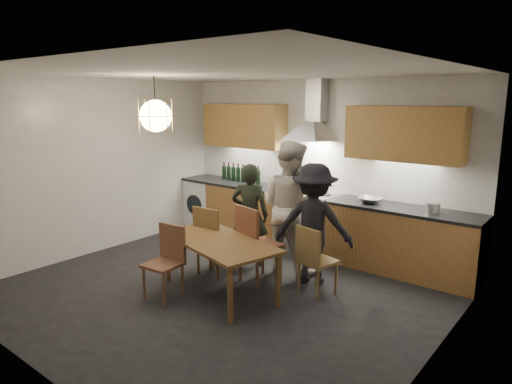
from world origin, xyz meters
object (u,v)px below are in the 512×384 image
Objects in this scene: person_right at (314,224)px; stock_pot at (433,208)px; chair_back_left at (211,236)px; wine_bottles at (241,173)px; mixing_bowl at (370,200)px; person_mid at (289,207)px; dining_table at (219,246)px; person_left at (250,215)px; chair_front at (167,256)px.

person_right reaches higher than stock_pot.
wine_bottles is (-0.96, 1.73, 0.52)m from chair_back_left.
person_right is 1.06m from mixing_bowl.
dining_table is at bearing 79.71° from person_mid.
wine_bottles is (-2.44, 0.10, 0.11)m from mixing_bowl.
dining_table is 2.73m from stock_pot.
dining_table is 2.26m from mixing_bowl.
person_right is at bearing -139.26° from stock_pot.
person_left reaches higher than stock_pot.
stock_pot is at bearing 61.08° from dining_table.
chair_back_left is 1.11m from person_mid.
dining_table is at bearing 139.27° from chair_back_left.
stock_pot reaches higher than chair_front.
dining_table is 5.28× the size of mixing_bowl.
stock_pot reaches higher than mixing_bowl.
wine_bottles is at bearing -69.45° from person_left.
mixing_bowl is at bearing -166.71° from person_left.
dining_table is at bearing -116.24° from mixing_bowl.
person_right is 1.83× the size of wine_bottles.
person_right is (0.49, -0.17, -0.12)m from person_mid.
person_left reaches higher than chair_front.
stock_pot is (1.14, 0.98, 0.19)m from person_right.
wine_bottles is at bearing -48.67° from person_right.
mixing_bowl is at bearing -126.95° from person_right.
person_right is 4.73× the size of mixing_bowl.
person_right is (1.19, 0.62, 0.24)m from chair_back_left.
wine_bottles is (-3.30, 0.13, 0.09)m from stock_pot.
dining_table is at bearing -133.07° from stock_pot.
chair_back_left reaches higher than chair_front.
dining_table is 1.85× the size of chair_back_left.
chair_front is 4.91× the size of stock_pot.
chair_back_left is at bearing -132.07° from mixing_bowl.
dining_table is at bearing 41.14° from chair_front.
person_left is (0.16, 0.61, 0.19)m from chair_back_left.
chair_back_left is 2.86m from stock_pot.
chair_back_left is 1.36m from person_right.
person_left is 0.59m from person_mid.
person_right is 8.78× the size of stock_pot.
person_left reaches higher than dining_table.
chair_front is 0.49× the size of person_mid.
person_mid is at bearing -132.52° from mixing_bowl.
dining_table is 1.23m from person_right.
chair_front is at bearing 30.73° from person_right.
person_mid reaches higher than stock_pot.
stock_pot is 3.30m from wine_bottles.
dining_table is 9.81× the size of stock_pot.
person_mid reaches higher than mixing_bowl.
chair_front is 1.77m from person_mid.
person_left is at bearing -155.48° from stock_pot.
mixing_bowl reaches higher than dining_table.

